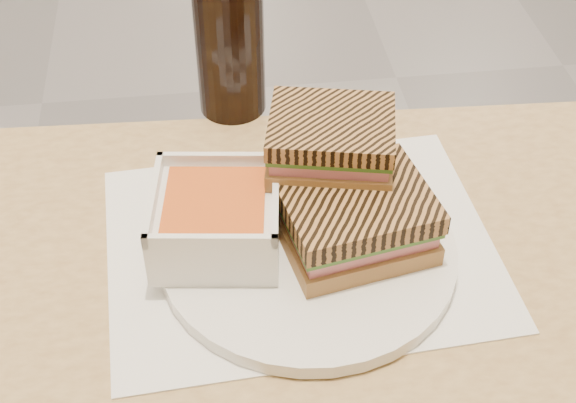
{
  "coord_description": "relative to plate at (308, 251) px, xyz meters",
  "views": [
    {
      "loc": [
        -0.06,
        -2.54,
        1.32
      ],
      "look_at": [
        0.01,
        -2.0,
        0.82
      ],
      "focal_mm": 50.88,
      "sensor_mm": 36.0,
      "label": 1
    }
  ],
  "objects": [
    {
      "name": "tray_liner",
      "position": [
        -0.01,
        0.02,
        -0.01
      ],
      "size": [
        0.39,
        0.31,
        0.0
      ],
      "color": "white",
      "rests_on": "main_table"
    },
    {
      "name": "plate",
      "position": [
        0.0,
        0.0,
        0.0
      ],
      "size": [
        0.28,
        0.28,
        0.02
      ],
      "color": "white",
      "rests_on": "tray_liner"
    },
    {
      "name": "soup_bowl",
      "position": [
        -0.08,
        0.02,
        0.04
      ],
      "size": [
        0.13,
        0.13,
        0.06
      ],
      "color": "white",
      "rests_on": "plate"
    },
    {
      "name": "panini_lower",
      "position": [
        0.04,
        0.0,
        0.04
      ],
      "size": [
        0.15,
        0.13,
        0.06
      ],
      "color": "olive",
      "rests_on": "plate"
    },
    {
      "name": "panini_upper",
      "position": [
        0.03,
        0.06,
        0.08
      ],
      "size": [
        0.13,
        0.12,
        0.05
      ],
      "color": "olive",
      "rests_on": "panini_lower"
    },
    {
      "name": "cola_glass",
      "position": [
        -0.05,
        0.26,
        0.07
      ],
      "size": [
        0.08,
        0.08,
        0.17
      ],
      "color": "black",
      "rests_on": "main_table"
    }
  ]
}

